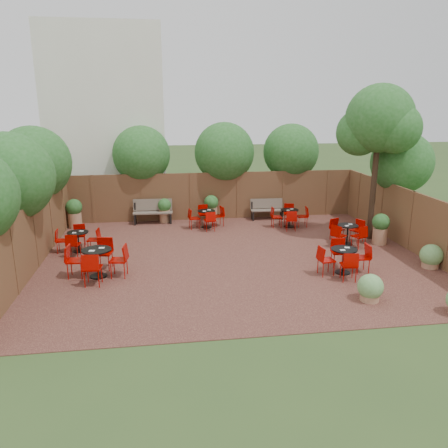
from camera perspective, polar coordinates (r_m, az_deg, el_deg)
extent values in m
plane|color=#354F23|center=(14.17, 1.25, -4.40)|extent=(80.00, 80.00, 0.00)
cube|color=#3C1C18|center=(14.17, 1.25, -4.36)|extent=(12.00, 10.00, 0.02)
cube|color=#4D2D1C|center=(18.68, -1.22, 3.64)|extent=(12.00, 0.08, 2.00)
cube|color=#4D2D1C|center=(14.21, -23.35, -1.39)|extent=(0.08, 10.00, 2.00)
cube|color=#4D2D1C|center=(15.95, 23.06, 0.37)|extent=(0.08, 10.00, 2.00)
cube|color=silver|center=(21.30, -14.71, 12.74)|extent=(5.00, 4.00, 8.00)
sphere|color=#21591D|center=(16.87, -23.41, 7.25)|extent=(2.58, 2.58, 2.58)
sphere|color=#21591D|center=(13.99, -26.10, 5.49)|extent=(2.55, 2.55, 2.55)
sphere|color=#21591D|center=(18.99, -10.65, 8.83)|extent=(2.40, 2.40, 2.40)
sphere|color=#21591D|center=(19.06, 0.04, 9.26)|extent=(2.55, 2.55, 2.55)
sphere|color=#21591D|center=(19.90, 8.65, 9.24)|extent=(2.44, 2.44, 2.44)
sphere|color=#21591D|center=(17.65, 22.02, 7.38)|extent=(2.26, 2.26, 2.26)
cylinder|color=black|center=(16.46, 18.87, 5.74)|extent=(0.27, 0.27, 4.50)
sphere|color=#21591D|center=(16.28, 19.50, 12.78)|extent=(2.32, 2.32, 2.32)
sphere|color=#21591D|center=(16.44, 17.12, 11.26)|extent=(1.62, 1.62, 1.62)
sphere|color=#21591D|center=(16.13, 21.34, 11.47)|extent=(1.69, 1.69, 1.69)
cube|color=brown|center=(18.23, -9.19, 1.46)|extent=(1.61, 0.54, 0.05)
cube|color=brown|center=(18.37, -9.22, 2.49)|extent=(1.59, 0.18, 0.48)
cube|color=black|center=(18.32, -11.41, 0.64)|extent=(0.08, 0.48, 0.42)
cube|color=black|center=(18.28, -6.90, 0.81)|extent=(0.08, 0.48, 0.42)
cube|color=brown|center=(18.75, 5.61, 1.80)|extent=(1.40, 0.48, 0.05)
cube|color=brown|center=(18.87, 5.50, 2.67)|extent=(1.39, 0.17, 0.42)
cube|color=black|center=(18.67, 3.72, 1.11)|extent=(0.07, 0.42, 0.37)
cube|color=black|center=(18.96, 7.44, 1.23)|extent=(0.07, 0.42, 0.37)
cylinder|color=black|center=(13.12, -15.92, -6.49)|extent=(0.48, 0.48, 0.03)
cylinder|color=black|center=(12.99, -16.05, -4.89)|extent=(0.05, 0.05, 0.77)
cylinder|color=black|center=(12.86, -16.17, -3.24)|extent=(0.83, 0.83, 0.03)
cube|color=white|center=(12.92, -15.55, -3.00)|extent=(0.16, 0.12, 0.02)
cube|color=white|center=(12.75, -16.75, -3.34)|extent=(0.16, 0.12, 0.02)
cylinder|color=black|center=(17.53, -2.27, -0.39)|extent=(0.41, 0.41, 0.03)
cylinder|color=black|center=(17.45, -2.28, 0.64)|extent=(0.05, 0.05, 0.65)
cylinder|color=black|center=(17.37, -2.29, 1.70)|extent=(0.70, 0.70, 0.03)
cube|color=white|center=(17.44, -1.96, 1.84)|extent=(0.14, 0.11, 0.01)
cube|color=white|center=(17.25, -2.56, 1.67)|extent=(0.14, 0.11, 0.01)
cylinder|color=black|center=(13.34, 15.08, -6.07)|extent=(0.44, 0.44, 0.03)
cylinder|color=black|center=(13.22, 15.19, -4.65)|extent=(0.05, 0.05, 0.69)
cylinder|color=black|center=(13.11, 15.29, -3.18)|extent=(0.75, 0.75, 0.03)
cube|color=white|center=(13.21, 15.64, -2.95)|extent=(0.14, 0.11, 0.01)
cube|color=white|center=(12.96, 15.10, -3.28)|extent=(0.14, 0.11, 0.01)
cylinder|color=black|center=(17.80, 8.40, -0.31)|extent=(0.41, 0.41, 0.03)
cylinder|color=black|center=(17.71, 8.44, 0.73)|extent=(0.05, 0.05, 0.66)
cylinder|color=black|center=(17.63, 8.48, 1.80)|extent=(0.72, 0.72, 0.03)
cube|color=white|center=(17.73, 8.77, 1.93)|extent=(0.14, 0.11, 0.01)
cube|color=white|center=(17.49, 8.29, 1.77)|extent=(0.14, 0.11, 0.01)
cylinder|color=black|center=(15.46, -18.21, -3.35)|extent=(0.40, 0.40, 0.03)
cylinder|color=black|center=(15.36, -18.31, -2.21)|extent=(0.05, 0.05, 0.64)
cylinder|color=black|center=(15.27, -18.41, -1.03)|extent=(0.69, 0.69, 0.03)
cube|color=white|center=(15.32, -17.97, -0.87)|extent=(0.13, 0.10, 0.01)
cube|color=white|center=(15.18, -18.82, -1.09)|extent=(0.13, 0.10, 0.01)
cylinder|color=black|center=(16.04, 15.58, -2.47)|extent=(0.41, 0.41, 0.03)
cylinder|color=black|center=(15.94, 15.67, -1.34)|extent=(0.05, 0.05, 0.65)
cylinder|color=black|center=(15.85, 15.75, -0.18)|extent=(0.71, 0.71, 0.03)
cube|color=white|center=(15.96, 16.02, -0.02)|extent=(0.16, 0.14, 0.01)
cube|color=white|center=(15.71, 15.61, -0.23)|extent=(0.16, 0.14, 0.01)
cylinder|color=#A07050|center=(18.42, -7.66, 1.04)|extent=(0.45, 0.45, 0.52)
sphere|color=#21591D|center=(18.31, -7.71, 2.44)|extent=(0.54, 0.54, 0.54)
cylinder|color=#A07050|center=(18.49, -1.65, 1.30)|extent=(0.49, 0.49, 0.57)
sphere|color=#21591D|center=(18.37, -1.66, 2.83)|extent=(0.59, 0.59, 0.59)
cylinder|color=#A07050|center=(18.40, -18.70, 0.47)|extent=(0.52, 0.52, 0.60)
sphere|color=#21591D|center=(18.27, -18.85, 2.10)|extent=(0.63, 0.63, 0.63)
cylinder|color=#A07050|center=(16.35, 19.49, -1.47)|extent=(0.49, 0.49, 0.57)
sphere|color=#21591D|center=(16.22, 19.65, 0.25)|extent=(0.59, 0.59, 0.59)
cylinder|color=#A07050|center=(11.72, 18.31, -8.90)|extent=(0.47, 0.47, 0.21)
sphere|color=#5C924C|center=(11.62, 18.42, -7.70)|extent=(0.64, 0.64, 0.64)
cylinder|color=#A07050|center=(14.65, 25.11, -4.70)|extent=(0.49, 0.49, 0.22)
sphere|color=#5C924C|center=(14.56, 25.24, -3.68)|extent=(0.66, 0.66, 0.66)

